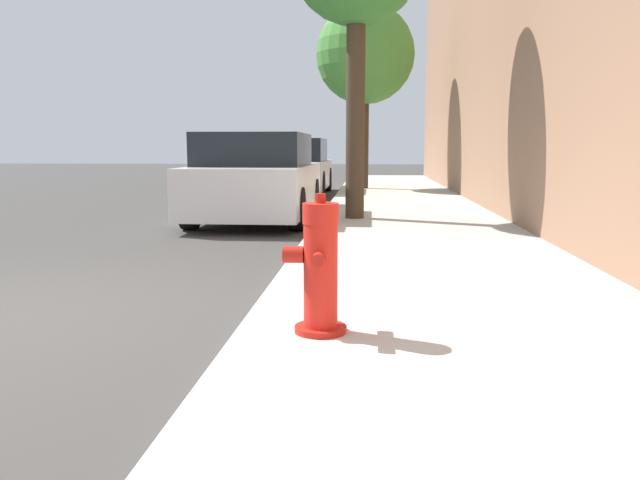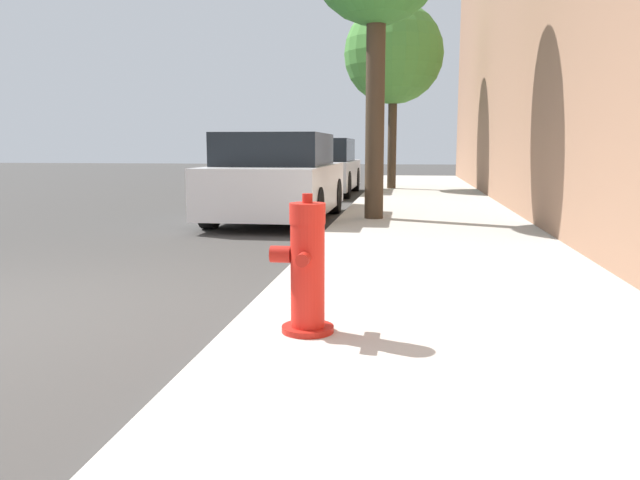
{
  "view_description": "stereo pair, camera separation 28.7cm",
  "coord_description": "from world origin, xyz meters",
  "px_view_note": "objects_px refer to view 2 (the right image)",
  "views": [
    {
      "loc": [
        2.45,
        -3.84,
        1.17
      ],
      "look_at": [
        2.08,
        0.82,
        0.47
      ],
      "focal_mm": 35.0,
      "sensor_mm": 36.0,
      "label": 1
    },
    {
      "loc": [
        2.74,
        -3.81,
        1.17
      ],
      "look_at": [
        2.08,
        0.82,
        0.47
      ],
      "focal_mm": 35.0,
      "sensor_mm": 36.0,
      "label": 2
    }
  ],
  "objects_px": {
    "fire_hydrant": "(307,270)",
    "parked_car_mid": "(320,168)",
    "street_tree_far": "(394,54)",
    "parked_car_near": "(278,179)"
  },
  "relations": [
    {
      "from": "fire_hydrant",
      "to": "parked_car_mid",
      "type": "bearing_deg",
      "value": 97.74
    },
    {
      "from": "fire_hydrant",
      "to": "street_tree_far",
      "type": "bearing_deg",
      "value": 89.5
    },
    {
      "from": "fire_hydrant",
      "to": "parked_car_mid",
      "type": "distance_m",
      "value": 12.14
    },
    {
      "from": "parked_car_mid",
      "to": "street_tree_far",
      "type": "bearing_deg",
      "value": 23.96
    },
    {
      "from": "parked_car_near",
      "to": "fire_hydrant",
      "type": "bearing_deg",
      "value": -76.6
    },
    {
      "from": "fire_hydrant",
      "to": "parked_car_mid",
      "type": "xyz_separation_m",
      "value": [
        -1.63,
        12.02,
        0.18
      ]
    },
    {
      "from": "parked_car_mid",
      "to": "fire_hydrant",
      "type": "bearing_deg",
      "value": -82.26
    },
    {
      "from": "parked_car_mid",
      "to": "parked_car_near",
      "type": "bearing_deg",
      "value": -88.83
    },
    {
      "from": "parked_car_near",
      "to": "parked_car_mid",
      "type": "relative_size",
      "value": 0.97
    },
    {
      "from": "fire_hydrant",
      "to": "street_tree_far",
      "type": "xyz_separation_m",
      "value": [
        0.11,
        12.8,
        3.0
      ]
    }
  ]
}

